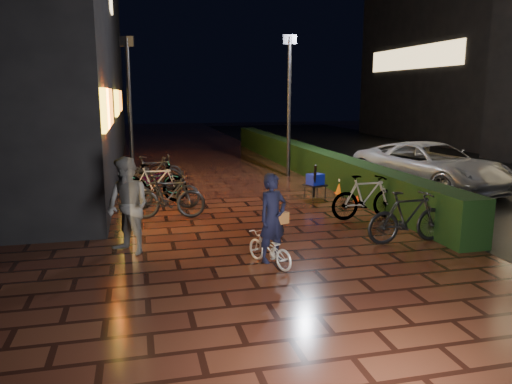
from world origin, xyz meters
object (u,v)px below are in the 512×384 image
object	(u,v)px
bystander_person	(128,206)
traffic_barrier	(352,186)
cart_assembly	(315,181)
cyclist	(271,232)
van	(431,166)

from	to	relation	value
bystander_person	traffic_barrier	bearing A→B (deg)	79.21
bystander_person	traffic_barrier	size ratio (longest dim) A/B	1.07
traffic_barrier	cart_assembly	world-z (taller)	cart_assembly
cyclist	bystander_person	bearing A→B (deg)	151.49
bystander_person	cart_assembly	size ratio (longest dim) A/B	1.73
van	cyclist	bearing A→B (deg)	-154.99
van	cart_assembly	bearing A→B (deg)	173.68
traffic_barrier	cart_assembly	xyz separation A→B (m)	(-1.10, 0.05, 0.20)
traffic_barrier	cart_assembly	bearing A→B (deg)	177.64
bystander_person	cart_assembly	distance (m)	6.25
van	cyclist	world-z (taller)	cyclist
bystander_person	cart_assembly	bearing A→B (deg)	84.79
cyclist	van	bearing A→B (deg)	40.33
bystander_person	traffic_barrier	world-z (taller)	bystander_person
traffic_barrier	cart_assembly	size ratio (longest dim) A/B	1.62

